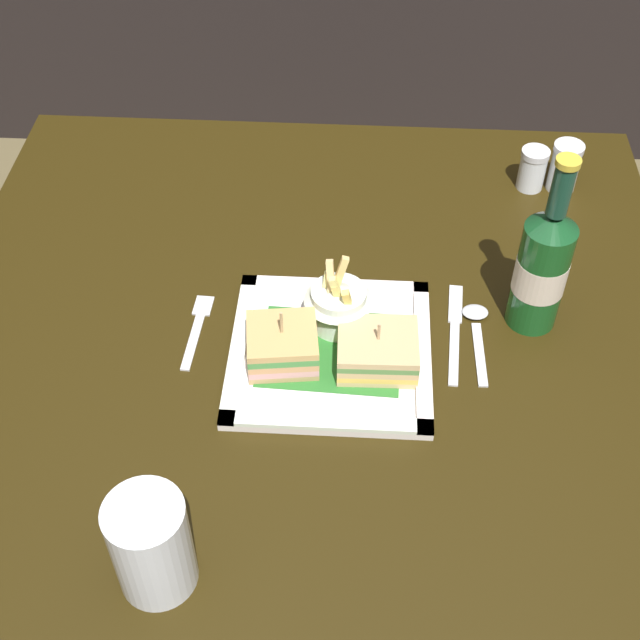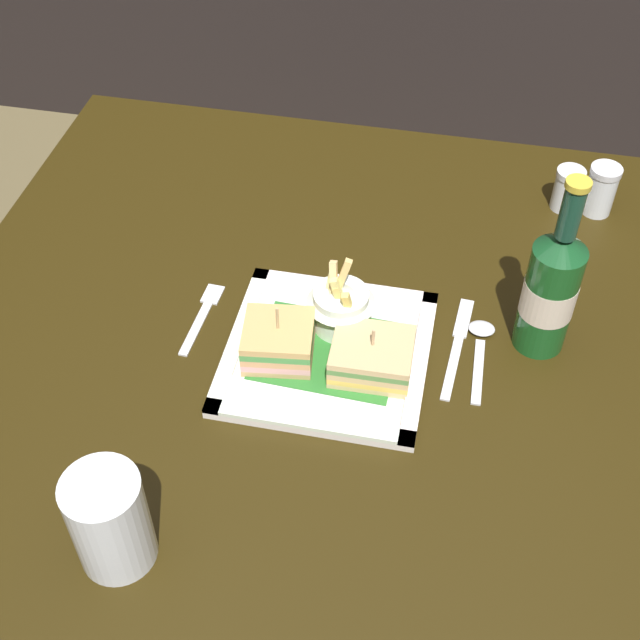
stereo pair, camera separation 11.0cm
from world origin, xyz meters
TOP-DOWN VIEW (x-y plane):
  - ground_plane at (0.00, 0.00)m, footprint 6.00×6.00m
  - dining_table at (0.00, 0.00)m, footprint 1.00×0.96m
  - square_plate at (0.03, -0.05)m, footprint 0.25×0.25m
  - sandwich_half_left at (-0.03, -0.07)m, footprint 0.10×0.09m
  - sandwich_half_right at (0.09, -0.07)m, footprint 0.10×0.09m
  - fries_cup at (0.04, -0.00)m, footprint 0.09×0.09m
  - beer_bottle at (0.29, 0.03)m, footprint 0.07×0.07m
  - water_glass at (-0.13, -0.36)m, footprint 0.08×0.08m
  - fork at (-0.15, -0.01)m, footprint 0.03×0.13m
  - knife at (0.19, 0.01)m, footprint 0.03×0.18m
  - spoon at (0.22, 0.02)m, footprint 0.03×0.14m
  - salt_shaker at (0.32, 0.32)m, footprint 0.04×0.04m
  - pepper_shaker at (0.37, 0.32)m, footprint 0.05×0.05m

SIDE VIEW (x-z plane):
  - ground_plane at x=0.00m, z-range 0.00..0.00m
  - dining_table at x=0.00m, z-range 0.23..0.97m
  - fork at x=-0.15m, z-range 0.74..0.75m
  - knife at x=0.19m, z-range 0.74..0.75m
  - spoon at x=0.22m, z-range 0.74..0.75m
  - square_plate at x=0.03m, z-range 0.74..0.76m
  - salt_shaker at x=0.32m, z-range 0.74..0.81m
  - sandwich_half_right at x=0.09m, z-range 0.74..0.81m
  - sandwich_half_left at x=-0.03m, z-range 0.74..0.82m
  - pepper_shaker at x=0.37m, z-range 0.74..0.82m
  - fries_cup at x=0.04m, z-range 0.74..0.85m
  - water_glass at x=-0.13m, z-range 0.73..0.86m
  - beer_bottle at x=0.29m, z-range 0.71..0.97m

